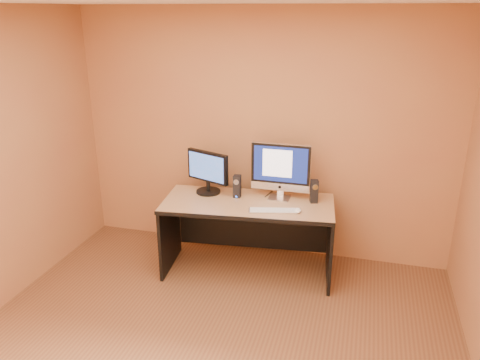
# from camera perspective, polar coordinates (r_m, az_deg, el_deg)

# --- Properties ---
(walls) EXTENTS (4.00, 4.00, 2.60)m
(walls) POSITION_cam_1_polar(r_m,az_deg,el_deg) (3.12, -5.62, -3.61)
(walls) COLOR #A16F41
(walls) RESTS_ON ground
(ceiling) EXTENTS (4.00, 4.00, 0.00)m
(ceiling) POSITION_cam_1_polar(r_m,az_deg,el_deg) (2.86, -6.56, 20.97)
(ceiling) COLOR white
(ceiling) RESTS_ON walls
(desk) EXTENTS (1.74, 0.91, 0.77)m
(desk) POSITION_cam_1_polar(r_m,az_deg,el_deg) (4.75, 0.95, -7.02)
(desk) COLOR #A67F53
(desk) RESTS_ON ground
(imac) EXTENTS (0.59, 0.22, 0.57)m
(imac) POSITION_cam_1_polar(r_m,az_deg,el_deg) (4.60, 4.91, 1.07)
(imac) COLOR #BABABF
(imac) RESTS_ON desk
(second_monitor) EXTENTS (0.56, 0.41, 0.44)m
(second_monitor) POSITION_cam_1_polar(r_m,az_deg,el_deg) (4.76, -3.93, 0.93)
(second_monitor) COLOR black
(second_monitor) RESTS_ON desk
(speaker_left) EXTENTS (0.07, 0.08, 0.23)m
(speaker_left) POSITION_cam_1_polar(r_m,az_deg,el_deg) (4.68, -0.35, -0.76)
(speaker_left) COLOR black
(speaker_left) RESTS_ON desk
(speaker_right) EXTENTS (0.09, 0.09, 0.23)m
(speaker_right) POSITION_cam_1_polar(r_m,az_deg,el_deg) (4.60, 9.03, -1.37)
(speaker_right) COLOR black
(speaker_right) RESTS_ON desk
(keyboard) EXTENTS (0.46, 0.22, 0.02)m
(keyboard) POSITION_cam_1_polar(r_m,az_deg,el_deg) (4.39, 4.00, -3.74)
(keyboard) COLOR silver
(keyboard) RESTS_ON desk
(mouse) EXTENTS (0.07, 0.11, 0.04)m
(mouse) POSITION_cam_1_polar(r_m,az_deg,el_deg) (4.39, 7.06, -3.68)
(mouse) COLOR white
(mouse) RESTS_ON desk
(cable_a) EXTENTS (0.14, 0.19, 0.01)m
(cable_a) POSITION_cam_1_polar(r_m,az_deg,el_deg) (4.82, 5.27, -1.62)
(cable_a) COLOR black
(cable_a) RESTS_ON desk
(cable_b) EXTENTS (0.05, 0.18, 0.01)m
(cable_b) POSITION_cam_1_polar(r_m,az_deg,el_deg) (4.79, 3.54, -1.70)
(cable_b) COLOR black
(cable_b) RESTS_ON desk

